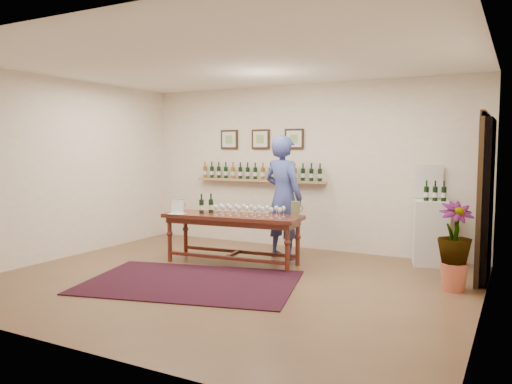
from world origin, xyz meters
The scene contains 14 objects.
ground centered at (0.00, 0.00, 0.00)m, with size 6.00×6.00×0.00m, color brown.
room_shell centered at (2.11, 1.86, 1.12)m, with size 6.00×6.00×6.00m.
rug centered at (-0.37, -0.28, 0.01)m, with size 2.66×1.78×0.01m, color #420D0B.
tasting_table centered at (-0.45, 0.90, 0.63)m, with size 2.13×0.86×0.74m.
table_glasses centered at (-0.16, 0.90, 0.82)m, with size 1.16×0.27×0.16m, color silver, non-canonical shape.
table_bottles centered at (-0.88, 0.85, 0.89)m, with size 0.28×0.16×0.30m, color black, non-canonical shape.
pitcher_left centered at (-1.34, 0.81, 0.84)m, with size 0.13×0.13×0.20m, color #656840, non-canonical shape.
pitcher_right centered at (0.49, 1.07, 0.85)m, with size 0.15×0.15×0.23m, color #656840, non-canonical shape.
menu_card centered at (-1.23, 0.60, 0.84)m, with size 0.23×0.17×0.21m, color silver.
display_pedestal centered at (2.17, 2.21, 0.48)m, with size 0.48×0.48×0.96m, color silver.
pedestal_bottles centered at (2.22, 2.15, 1.09)m, with size 0.27×0.07×0.27m, color black, non-canonical shape.
info_sign centered at (2.10, 2.38, 1.23)m, with size 0.39×0.02×0.54m, color silver.
potted_plant centered at (2.64, 0.92, 0.54)m, with size 0.67×0.67×0.93m.
person centered at (0.05, 1.60, 0.96)m, with size 0.70×0.46×1.92m, color #35417E.
Camera 1 is at (3.32, -5.42, 1.72)m, focal length 35.00 mm.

